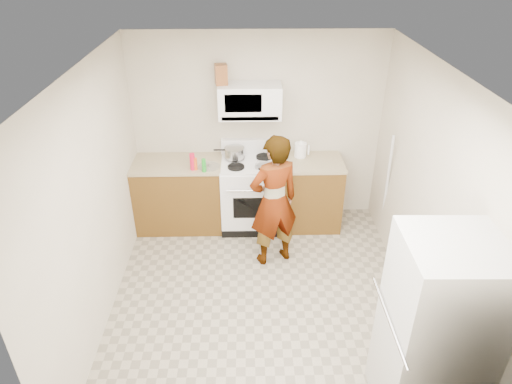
{
  "coord_description": "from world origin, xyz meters",
  "views": [
    {
      "loc": [
        -0.15,
        -3.74,
        3.5
      ],
      "look_at": [
        -0.05,
        0.55,
        1.03
      ],
      "focal_mm": 32.0,
      "sensor_mm": 36.0,
      "label": 1
    }
  ],
  "objects_px": {
    "kettle": "(300,150)",
    "saucepan": "(234,153)",
    "gas_range": "(251,193)",
    "fridge": "(435,335)",
    "microwave": "(250,101)",
    "person": "(274,202)"
  },
  "relations": [
    {
      "from": "kettle",
      "to": "saucepan",
      "type": "height_order",
      "value": "kettle"
    },
    {
      "from": "gas_range",
      "to": "fridge",
      "type": "distance_m",
      "value": 3.14
    },
    {
      "from": "microwave",
      "to": "kettle",
      "type": "relative_size",
      "value": 4.05
    },
    {
      "from": "gas_range",
      "to": "microwave",
      "type": "bearing_deg",
      "value": 90.0
    },
    {
      "from": "person",
      "to": "saucepan",
      "type": "relative_size",
      "value": 6.69
    },
    {
      "from": "saucepan",
      "to": "kettle",
      "type": "bearing_deg",
      "value": 3.62
    },
    {
      "from": "kettle",
      "to": "gas_range",
      "type": "bearing_deg",
      "value": -167.84
    },
    {
      "from": "person",
      "to": "fridge",
      "type": "xyz_separation_m",
      "value": [
        1.1,
        -2.03,
        0.03
      ]
    },
    {
      "from": "gas_range",
      "to": "microwave",
      "type": "height_order",
      "value": "microwave"
    },
    {
      "from": "fridge",
      "to": "kettle",
      "type": "bearing_deg",
      "value": 104.47
    },
    {
      "from": "microwave",
      "to": "person",
      "type": "xyz_separation_m",
      "value": [
        0.26,
        -0.91,
        -0.88
      ]
    },
    {
      "from": "gas_range",
      "to": "fridge",
      "type": "xyz_separation_m",
      "value": [
        1.35,
        -2.81,
        0.36
      ]
    },
    {
      "from": "fridge",
      "to": "microwave",
      "type": "bearing_deg",
      "value": 115.83
    },
    {
      "from": "microwave",
      "to": "fridge",
      "type": "xyz_separation_m",
      "value": [
        1.35,
        -2.94,
        -0.85
      ]
    },
    {
      "from": "gas_range",
      "to": "microwave",
      "type": "distance_m",
      "value": 1.22
    },
    {
      "from": "gas_range",
      "to": "person",
      "type": "relative_size",
      "value": 0.69
    },
    {
      "from": "gas_range",
      "to": "saucepan",
      "type": "distance_m",
      "value": 0.58
    },
    {
      "from": "person",
      "to": "saucepan",
      "type": "distance_m",
      "value": 1.01
    },
    {
      "from": "microwave",
      "to": "fridge",
      "type": "bearing_deg",
      "value": -65.28
    },
    {
      "from": "microwave",
      "to": "fridge",
      "type": "height_order",
      "value": "microwave"
    },
    {
      "from": "fridge",
      "to": "kettle",
      "type": "height_order",
      "value": "fridge"
    },
    {
      "from": "microwave",
      "to": "person",
      "type": "bearing_deg",
      "value": -74.28
    }
  ]
}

